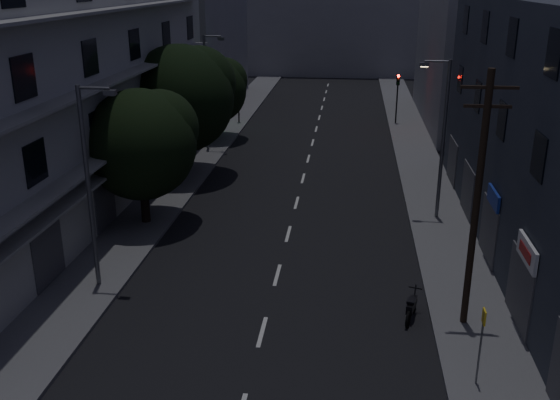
# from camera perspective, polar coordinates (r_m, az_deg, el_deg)

# --- Properties ---
(ground) EXTENTS (160.00, 160.00, 0.00)m
(ground) POSITION_cam_1_polar(r_m,az_deg,el_deg) (39.38, 2.18, 2.22)
(ground) COLOR black
(ground) RESTS_ON ground
(sidewalk_left) EXTENTS (3.00, 90.00, 0.15)m
(sidewalk_left) POSITION_cam_1_polar(r_m,az_deg,el_deg) (40.59, -8.44, 2.66)
(sidewalk_left) COLOR #565659
(sidewalk_left) RESTS_ON ground
(sidewalk_right) EXTENTS (3.00, 90.00, 0.15)m
(sidewalk_right) POSITION_cam_1_polar(r_m,az_deg,el_deg) (39.53, 13.09, 1.89)
(sidewalk_right) COLOR #565659
(sidewalk_right) RESTS_ON ground
(lane_markings) EXTENTS (0.15, 60.50, 0.01)m
(lane_markings) POSITION_cam_1_polar(r_m,az_deg,el_deg) (45.37, 2.81, 4.57)
(lane_markings) COLOR beige
(lane_markings) RESTS_ON ground
(building_left) EXTENTS (7.00, 36.00, 14.00)m
(building_left) POSITION_cam_1_polar(r_m,az_deg,el_deg) (34.21, -19.46, 10.49)
(building_left) COLOR #A4A5A0
(building_left) RESTS_ON ground
(building_far_left) EXTENTS (6.00, 20.00, 16.00)m
(building_far_left) POSITION_cam_1_polar(r_m,az_deg,el_deg) (62.37, -7.45, 16.02)
(building_far_left) COLOR slate
(building_far_left) RESTS_ON ground
(building_far_right) EXTENTS (6.00, 20.00, 13.00)m
(building_far_right) POSITION_cam_1_polar(r_m,az_deg,el_deg) (55.48, 16.55, 13.41)
(building_far_right) COLOR slate
(building_far_right) RESTS_ON ground
(building_far_end) EXTENTS (24.00, 8.00, 10.00)m
(building_far_end) POSITION_cam_1_polar(r_m,az_deg,el_deg) (82.79, 4.79, 14.90)
(building_far_end) COLOR slate
(building_far_end) RESTS_ON ground
(tree_near) EXTENTS (5.45, 5.45, 6.72)m
(tree_near) POSITION_cam_1_polar(r_m,az_deg,el_deg) (31.13, -12.53, 5.36)
(tree_near) COLOR black
(tree_near) RESTS_ON sidewalk_left
(tree_mid) EXTENTS (6.51, 6.51, 8.01)m
(tree_mid) POSITION_cam_1_polar(r_m,az_deg,el_deg) (38.53, -9.00, 9.50)
(tree_mid) COLOR black
(tree_mid) RESTS_ON sidewalk_left
(tree_far) EXTENTS (4.99, 4.99, 6.17)m
(tree_far) POSITION_cam_1_polar(r_m,az_deg,el_deg) (47.76, -6.05, 10.18)
(tree_far) COLOR black
(tree_far) RESTS_ON sidewalk_left
(traffic_signal_far_right) EXTENTS (0.28, 0.37, 4.10)m
(traffic_signal_far_right) POSITION_cam_1_polar(r_m,az_deg,el_deg) (53.71, 10.71, 10.01)
(traffic_signal_far_right) COLOR black
(traffic_signal_far_right) RESTS_ON sidewalk_right
(traffic_signal_far_left) EXTENTS (0.28, 0.37, 4.10)m
(traffic_signal_far_left) POSITION_cam_1_polar(r_m,az_deg,el_deg) (53.33, -3.84, 10.24)
(traffic_signal_far_left) COLOR black
(traffic_signal_far_left) RESTS_ON sidewalk_left
(street_lamp_left_near) EXTENTS (1.51, 0.25, 8.00)m
(street_lamp_left_near) POSITION_cam_1_polar(r_m,az_deg,el_deg) (24.76, -16.93, 1.88)
(street_lamp_left_near) COLOR #585A60
(street_lamp_left_near) RESTS_ON sidewalk_left
(street_lamp_right) EXTENTS (1.51, 0.25, 8.00)m
(street_lamp_right) POSITION_cam_1_polar(r_m,az_deg,el_deg) (31.94, 14.55, 6.00)
(street_lamp_right) COLOR #54555B
(street_lamp_right) RESTS_ON sidewalk_right
(street_lamp_left_far) EXTENTS (1.51, 0.25, 8.00)m
(street_lamp_left_far) POSITION_cam_1_polar(r_m,az_deg,el_deg) (44.51, -6.66, 10.23)
(street_lamp_left_far) COLOR #585B60
(street_lamp_left_far) RESTS_ON sidewalk_left
(utility_pole) EXTENTS (1.80, 0.24, 9.00)m
(utility_pole) POSITION_cam_1_polar(r_m,az_deg,el_deg) (21.84, 17.58, 0.20)
(utility_pole) COLOR black
(utility_pole) RESTS_ON sidewalk_right
(bus_stop_sign) EXTENTS (0.06, 0.35, 2.52)m
(bus_stop_sign) POSITION_cam_1_polar(r_m,az_deg,el_deg) (19.75, 17.98, -11.53)
(bus_stop_sign) COLOR #595B60
(bus_stop_sign) RESTS_ON sidewalk_right
(motorcycle) EXTENTS (0.70, 1.72, 1.13)m
(motorcycle) POSITION_cam_1_polar(r_m,az_deg,el_deg) (23.56, 11.92, -9.63)
(motorcycle) COLOR black
(motorcycle) RESTS_ON ground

